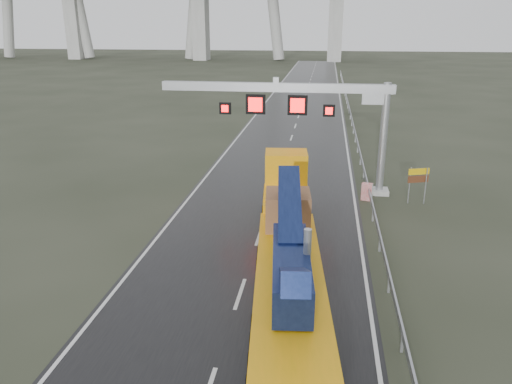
# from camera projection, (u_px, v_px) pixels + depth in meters

# --- Properties ---
(ground) EXTENTS (400.00, 400.00, 0.00)m
(ground) POSITION_uv_depth(u_px,v_px,m) (220.00, 354.00, 16.90)
(ground) COLOR #2A2F21
(ground) RESTS_ON ground
(road) EXTENTS (11.00, 200.00, 0.02)m
(road) POSITION_uv_depth(u_px,v_px,m) (295.00, 126.00, 54.42)
(road) COLOR black
(road) RESTS_ON ground
(guardrail) EXTENTS (0.20, 140.00, 1.40)m
(guardrail) POSITION_uv_depth(u_px,v_px,m) (357.00, 142.00, 44.02)
(guardrail) COLOR gray
(guardrail) RESTS_ON ground
(sign_gantry) EXTENTS (14.90, 1.20, 7.42)m
(sign_gantry) POSITION_uv_depth(u_px,v_px,m) (309.00, 107.00, 31.70)
(sign_gantry) COLOR #A7A7A3
(sign_gantry) RESTS_ON ground
(heavy_haul_truck) EXTENTS (4.44, 18.64, 4.34)m
(heavy_haul_truck) POSITION_uv_depth(u_px,v_px,m) (288.00, 226.00, 23.21)
(heavy_haul_truck) COLOR #FCA50E
(heavy_haul_truck) RESTS_ON ground
(exit_sign_pair) EXTENTS (1.29, 0.48, 2.31)m
(exit_sign_pair) POSITION_uv_depth(u_px,v_px,m) (418.00, 179.00, 30.55)
(exit_sign_pair) COLOR #979BA0
(exit_sign_pair) RESTS_ON ground
(striped_barrier) EXTENTS (0.73, 0.51, 1.11)m
(striped_barrier) POSITION_uv_depth(u_px,v_px,m) (367.00, 192.00, 31.48)
(striped_barrier) COLOR red
(striped_barrier) RESTS_ON ground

